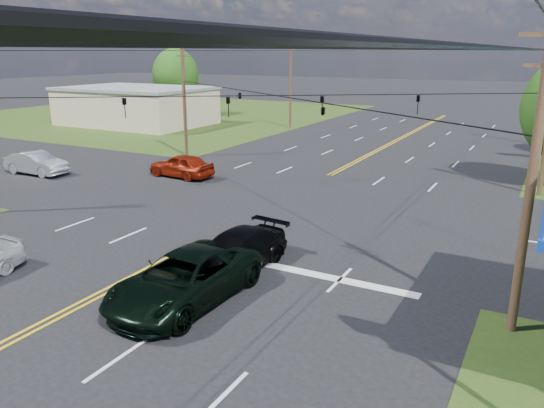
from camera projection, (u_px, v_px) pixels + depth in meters
The scene contains 14 objects.
ground at pixel (275, 204), 29.85m from camera, with size 280.00×280.00×0.00m, color black.
grass_nw at pixel (160, 114), 72.86m from camera, with size 46.00×48.00×0.03m, color #264315.
stop_bar at pixel (292, 270), 20.80m from camera, with size 10.00×0.50×0.02m, color silver.
retail_nw at pixel (137, 107), 61.57m from camera, with size 16.00×11.00×4.00m, color #C4B593.
pole_se at pixel (532, 175), 14.94m from camera, with size 1.60×0.28×9.50m.
pole_nw at pixel (184, 95), 42.02m from camera, with size 1.60×0.28×9.50m.
pole_left_far at pixel (291, 80), 58.01m from camera, with size 1.60×0.28×10.00m.
span_wire_signals at pixel (276, 96), 28.18m from camera, with size 26.00×18.00×1.13m.
power_lines at pixel (256, 44), 25.77m from camera, with size 26.04×100.00×0.64m.
tree_far_l at pixel (175, 75), 70.05m from camera, with size 6.08×6.08×8.72m.
pickup_dkgreen at pixel (185, 279), 17.95m from camera, with size 2.85×6.17×1.72m, color black.
suv_black at pixel (235, 252), 20.65m from camera, with size 2.11×5.18×1.50m, color black.
sedan_silver at pixel (36, 163), 36.78m from camera, with size 1.68×4.82×1.59m, color #B0AFB4.
sedan_red at pixel (181, 165), 35.95m from camera, with size 1.89×4.70×1.60m, color maroon.
Camera 1 is at (13.45, -13.33, 8.28)m, focal length 35.00 mm.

